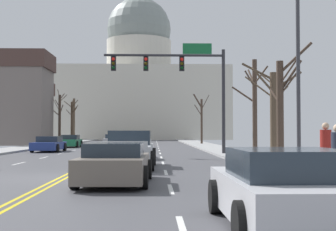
{
  "coord_description": "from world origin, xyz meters",
  "views": [
    {
      "loc": [
        3.04,
        -16.09,
        1.55
      ],
      "look_at": [
        4.27,
        24.37,
        2.93
      ],
      "focal_mm": 50.53,
      "sensor_mm": 36.0,
      "label": 1
    }
  ],
  "objects_px": {
    "pickup_truck_near_01": "(129,151)",
    "sedan_near_00": "(133,149)",
    "sedan_near_03": "(285,190)",
    "sedan_oncoming_00": "(49,144)",
    "street_lamp_right": "(290,42)",
    "pedestrian_00": "(326,147)",
    "signal_gantry": "(181,74)",
    "sedan_near_02": "(115,164)",
    "sedan_oncoming_02": "(113,140)",
    "sedan_oncoming_01": "(70,141)"
  },
  "relations": [
    {
      "from": "sedan_near_03",
      "to": "pedestrian_00",
      "type": "xyz_separation_m",
      "value": [
        3.16,
        6.76,
        0.47
      ]
    },
    {
      "from": "signal_gantry",
      "to": "sedan_near_00",
      "type": "relative_size",
      "value": 1.78
    },
    {
      "from": "pickup_truck_near_01",
      "to": "sedan_near_02",
      "type": "xyz_separation_m",
      "value": [
        -0.1,
        -6.25,
        -0.14
      ]
    },
    {
      "from": "pedestrian_00",
      "to": "signal_gantry",
      "type": "bearing_deg",
      "value": 102.08
    },
    {
      "from": "pickup_truck_near_01",
      "to": "sedan_oncoming_00",
      "type": "height_order",
      "value": "pickup_truck_near_01"
    },
    {
      "from": "street_lamp_right",
      "to": "sedan_oncoming_00",
      "type": "bearing_deg",
      "value": 122.89
    },
    {
      "from": "street_lamp_right",
      "to": "sedan_near_03",
      "type": "xyz_separation_m",
      "value": [
        -2.76,
        -9.05,
        -4.14
      ]
    },
    {
      "from": "signal_gantry",
      "to": "pedestrian_00",
      "type": "height_order",
      "value": "signal_gantry"
    },
    {
      "from": "sedan_near_00",
      "to": "sedan_oncoming_00",
      "type": "relative_size",
      "value": 0.99
    },
    {
      "from": "sedan_near_02",
      "to": "pedestrian_00",
      "type": "bearing_deg",
      "value": 1.63
    },
    {
      "from": "street_lamp_right",
      "to": "sedan_near_00",
      "type": "bearing_deg",
      "value": 120.02
    },
    {
      "from": "pickup_truck_near_01",
      "to": "sedan_oncoming_02",
      "type": "distance_m",
      "value": 34.89
    },
    {
      "from": "pickup_truck_near_01",
      "to": "sedan_oncoming_02",
      "type": "bearing_deg",
      "value": 96.06
    },
    {
      "from": "street_lamp_right",
      "to": "sedan_near_03",
      "type": "relative_size",
      "value": 1.8
    },
    {
      "from": "sedan_near_02",
      "to": "sedan_oncoming_02",
      "type": "relative_size",
      "value": 0.98
    },
    {
      "from": "pickup_truck_near_01",
      "to": "sedan_near_02",
      "type": "height_order",
      "value": "pickup_truck_near_01"
    },
    {
      "from": "signal_gantry",
      "to": "pickup_truck_near_01",
      "type": "bearing_deg",
      "value": -105.57
    },
    {
      "from": "pickup_truck_near_01",
      "to": "sedan_oncoming_01",
      "type": "distance_m",
      "value": 27.3
    },
    {
      "from": "sedan_near_03",
      "to": "sedan_oncoming_01",
      "type": "distance_m",
      "value": 40.5
    },
    {
      "from": "pickup_truck_near_01",
      "to": "sedan_oncoming_02",
      "type": "xyz_separation_m",
      "value": [
        -3.68,
        34.69,
        -0.14
      ]
    },
    {
      "from": "sedan_near_02",
      "to": "sedan_near_03",
      "type": "xyz_separation_m",
      "value": [
        3.27,
        -6.57,
        0.03
      ]
    },
    {
      "from": "sedan_near_03",
      "to": "sedan_oncoming_00",
      "type": "bearing_deg",
      "value": 109.3
    },
    {
      "from": "sedan_oncoming_01",
      "to": "pedestrian_00",
      "type": "relative_size",
      "value": 2.59
    },
    {
      "from": "sedan_near_00",
      "to": "sedan_near_03",
      "type": "distance_m",
      "value": 19.86
    },
    {
      "from": "sedan_near_02",
      "to": "street_lamp_right",
      "type": "bearing_deg",
      "value": 22.32
    },
    {
      "from": "sedan_near_02",
      "to": "sedan_oncoming_02",
      "type": "xyz_separation_m",
      "value": [
        -3.58,
        40.94,
        0.0
      ]
    },
    {
      "from": "signal_gantry",
      "to": "pickup_truck_near_01",
      "type": "distance_m",
      "value": 11.57
    },
    {
      "from": "signal_gantry",
      "to": "sedan_near_02",
      "type": "bearing_deg",
      "value": -100.15
    },
    {
      "from": "sedan_near_03",
      "to": "pedestrian_00",
      "type": "height_order",
      "value": "pedestrian_00"
    },
    {
      "from": "sedan_oncoming_02",
      "to": "pedestrian_00",
      "type": "xyz_separation_m",
      "value": [
        10.01,
        -40.76,
        0.5
      ]
    },
    {
      "from": "sedan_oncoming_00",
      "to": "sedan_near_00",
      "type": "bearing_deg",
      "value": -54.13
    },
    {
      "from": "sedan_near_00",
      "to": "pickup_truck_near_01",
      "type": "distance_m",
      "value": 6.77
    },
    {
      "from": "sedan_oncoming_02",
      "to": "signal_gantry",
      "type": "bearing_deg",
      "value": -75.06
    },
    {
      "from": "pedestrian_00",
      "to": "street_lamp_right",
      "type": "bearing_deg",
      "value": 99.8
    },
    {
      "from": "pickup_truck_near_01",
      "to": "sedan_near_02",
      "type": "relative_size",
      "value": 1.22
    },
    {
      "from": "street_lamp_right",
      "to": "sedan_oncoming_01",
      "type": "relative_size",
      "value": 1.78
    },
    {
      "from": "sedan_near_00",
      "to": "sedan_oncoming_02",
      "type": "relative_size",
      "value": 0.96
    },
    {
      "from": "street_lamp_right",
      "to": "pedestrian_00",
      "type": "xyz_separation_m",
      "value": [
        0.4,
        -2.3,
        -3.67
      ]
    },
    {
      "from": "sedan_oncoming_00",
      "to": "sedan_oncoming_01",
      "type": "xyz_separation_m",
      "value": [
        -0.14,
        10.11,
        0.02
      ]
    },
    {
      "from": "pickup_truck_near_01",
      "to": "sedan_near_00",
      "type": "bearing_deg",
      "value": 91.28
    },
    {
      "from": "signal_gantry",
      "to": "sedan_oncoming_01",
      "type": "relative_size",
      "value": 1.81
    },
    {
      "from": "signal_gantry",
      "to": "sedan_near_00",
      "type": "bearing_deg",
      "value": -130.96
    },
    {
      "from": "pickup_truck_near_01",
      "to": "sedan_oncoming_00",
      "type": "distance_m",
      "value": 17.68
    },
    {
      "from": "street_lamp_right",
      "to": "pedestrian_00",
      "type": "distance_m",
      "value": 4.35
    },
    {
      "from": "sedan_near_02",
      "to": "sedan_near_03",
      "type": "bearing_deg",
      "value": -63.52
    },
    {
      "from": "signal_gantry",
      "to": "sedan_oncoming_02",
      "type": "bearing_deg",
      "value": 104.94
    },
    {
      "from": "sedan_near_00",
      "to": "sedan_oncoming_01",
      "type": "relative_size",
      "value": 1.02
    },
    {
      "from": "street_lamp_right",
      "to": "pedestrian_00",
      "type": "bearing_deg",
      "value": -80.2
    },
    {
      "from": "signal_gantry",
      "to": "sedan_oncoming_00",
      "type": "xyz_separation_m",
      "value": [
        -9.85,
        6.02,
        -4.77
      ]
    },
    {
      "from": "signal_gantry",
      "to": "pickup_truck_near_01",
      "type": "relative_size",
      "value": 1.43
    }
  ]
}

